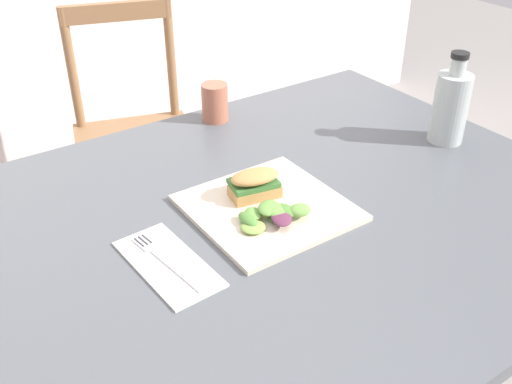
% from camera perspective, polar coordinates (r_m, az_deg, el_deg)
% --- Properties ---
extents(dining_table, '(1.24, 0.98, 0.74)m').
position_cam_1_polar(dining_table, '(1.20, 2.29, -6.28)').
color(dining_table, '#51565B').
rests_on(dining_table, ground).
extents(chair_wooden_far, '(0.50, 0.50, 0.87)m').
position_cam_1_polar(chair_wooden_far, '(2.10, -11.66, 5.33)').
color(chair_wooden_far, '#8E6642').
rests_on(chair_wooden_far, ground).
extents(plate_lunch, '(0.28, 0.28, 0.01)m').
position_cam_1_polar(plate_lunch, '(1.13, 1.15, -1.54)').
color(plate_lunch, beige).
rests_on(plate_lunch, dining_table).
extents(sandwich_half_front, '(0.11, 0.08, 0.06)m').
position_cam_1_polar(sandwich_half_front, '(1.14, -0.14, 0.84)').
color(sandwich_half_front, tan).
rests_on(sandwich_half_front, plate_lunch).
extents(salad_mixed_greens, '(0.15, 0.10, 0.03)m').
position_cam_1_polar(salad_mixed_greens, '(1.08, 1.70, -2.09)').
color(salad_mixed_greens, '#3D7033').
rests_on(salad_mixed_greens, plate_lunch).
extents(napkin_folded, '(0.11, 0.22, 0.00)m').
position_cam_1_polar(napkin_folded, '(1.01, -8.51, -6.86)').
color(napkin_folded, silver).
rests_on(napkin_folded, dining_table).
extents(fork_on_napkin, '(0.04, 0.19, 0.00)m').
position_cam_1_polar(fork_on_napkin, '(1.02, -9.07, -6.23)').
color(fork_on_napkin, silver).
rests_on(fork_on_napkin, napkin_folded).
extents(bottle_cold_brew, '(0.08, 0.08, 0.21)m').
position_cam_1_polar(bottle_cold_brew, '(1.42, 18.21, 7.51)').
color(bottle_cold_brew, '#472819').
rests_on(bottle_cold_brew, dining_table).
extents(cup_extra_side, '(0.06, 0.06, 0.09)m').
position_cam_1_polar(cup_extra_side, '(1.47, -4.00, 8.63)').
color(cup_extra_side, '#B2664C').
rests_on(cup_extra_side, dining_table).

